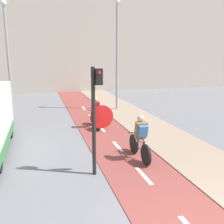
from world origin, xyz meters
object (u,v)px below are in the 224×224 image
at_px(traffic_light_pole, 96,110).
at_px(street_lamp_sidewalk, 117,44).
at_px(street_lamp_far, 7,46).
at_px(cyclist_far, 95,114).
at_px(cyclist_near, 140,139).

xyz_separation_m(traffic_light_pole, street_lamp_sidewalk, (3.25, 8.49, 2.20)).
distance_m(street_lamp_far, cyclist_far, 7.09).
xyz_separation_m(cyclist_near, cyclist_far, (-0.60, 4.11, -0.05)).
xyz_separation_m(street_lamp_far, street_lamp_sidewalk, (6.39, -0.95, 0.13)).
height_order(traffic_light_pole, street_lamp_far, street_lamp_far).
xyz_separation_m(traffic_light_pole, street_lamp_far, (-3.14, 9.44, 2.07)).
bearing_deg(street_lamp_sidewalk, street_lamp_far, 171.54).
distance_m(street_lamp_sidewalk, cyclist_near, 8.72).
bearing_deg(cyclist_far, cyclist_near, -81.64).
bearing_deg(cyclist_near, cyclist_far, 98.36).
relative_size(street_lamp_sidewalk, cyclist_near, 3.86).
height_order(traffic_light_pole, cyclist_far, traffic_light_pole).
bearing_deg(street_lamp_sidewalk, cyclist_near, -101.81).
distance_m(traffic_light_pole, cyclist_far, 5.01).
bearing_deg(street_lamp_sidewalk, traffic_light_pole, -110.93).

